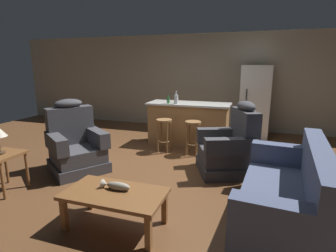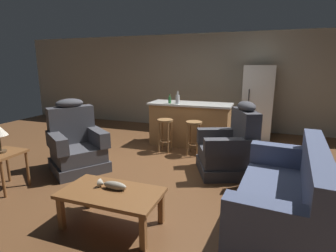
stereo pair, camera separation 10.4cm
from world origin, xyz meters
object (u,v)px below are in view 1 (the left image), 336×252
object	(u,v)px
refrigerator	(255,102)
bottle_wine_dark	(168,100)
recliner_near_lamp	(76,146)
bottle_tall_green	(176,99)
end_table	(3,160)
bottle_short_amber	(176,99)
recliner_near_island	(230,148)
bar_stool_left	(164,129)
kitchen_island	(188,124)
coffee_table	(115,197)
fish_figurine	(116,186)
couch	(288,198)
bar_stool_right	(193,132)

from	to	relation	value
refrigerator	bottle_wine_dark	distance (m)	2.27
recliner_near_lamp	bottle_tall_green	bearing A→B (deg)	90.21
end_table	bottle_short_amber	bearing A→B (deg)	60.80
recliner_near_island	bottle_wine_dark	size ratio (longest dim) A/B	5.99
recliner_near_lamp	bottle_wine_dark	distance (m)	2.18
recliner_near_island	bottle_short_amber	xyz separation A→B (m)	(-1.32, 1.26, 0.60)
bar_stool_left	bottle_tall_green	bearing A→B (deg)	70.73
end_table	kitchen_island	distance (m)	3.57
kitchen_island	bottle_short_amber	xyz separation A→B (m)	(-0.28, -0.04, 0.55)
coffee_table	fish_figurine	xyz separation A→B (m)	(-0.02, 0.06, 0.10)
bottle_wine_dark	end_table	bearing A→B (deg)	-118.53
couch	bottle_short_amber	world-z (taller)	bottle_short_amber
recliner_near_lamp	bottle_short_amber	distance (m)	2.38
bottle_tall_green	coffee_table	bearing A→B (deg)	-85.95
recliner_near_lamp	bottle_short_amber	world-z (taller)	recliner_near_lamp
recliner_near_island	bottle_tall_green	bearing A→B (deg)	-62.41
end_table	bottle_wine_dark	bearing A→B (deg)	61.47
coffee_table	bottle_wine_dark	distance (m)	3.17
fish_figurine	refrigerator	distance (m)	4.65
couch	bar_stool_left	size ratio (longest dim) A/B	2.90
bottle_short_amber	refrigerator	bearing A→B (deg)	37.07
coffee_table	bottle_wine_dark	size ratio (longest dim) A/B	5.50
refrigerator	recliner_near_lamp	bearing A→B (deg)	-131.48
kitchen_island	refrigerator	distance (m)	1.87
bottle_short_amber	bar_stool_left	bearing A→B (deg)	-98.08
end_table	bottle_tall_green	world-z (taller)	bottle_tall_green
couch	kitchen_island	world-z (taller)	kitchen_island
end_table	fish_figurine	bearing A→B (deg)	-6.41
bar_stool_left	refrigerator	distance (m)	2.55
coffee_table	recliner_near_island	bearing A→B (deg)	61.99
kitchen_island	refrigerator	bearing A→B (deg)	41.19
recliner_near_island	bottle_tall_green	world-z (taller)	bottle_tall_green
end_table	couch	bearing A→B (deg)	5.22
fish_figurine	recliner_near_island	world-z (taller)	recliner_near_island
fish_figurine	bottle_tall_green	distance (m)	3.05
coffee_table	bar_stool_left	distance (m)	2.67
fish_figurine	bar_stool_right	size ratio (longest dim) A/B	0.50
fish_figurine	bottle_tall_green	bearing A→B (deg)	93.79
couch	bottle_wine_dark	size ratio (longest dim) A/B	9.84
couch	refrigerator	world-z (taller)	refrigerator
end_table	refrigerator	size ratio (longest dim) A/B	0.32
kitchen_island	bottle_short_amber	distance (m)	0.62
coffee_table	bottle_short_amber	distance (m)	3.31
coffee_table	end_table	xyz separation A→B (m)	(-1.93, 0.27, 0.10)
bar_stool_right	bottle_tall_green	distance (m)	0.85
coffee_table	bar_stool_left	bearing A→B (deg)	97.60
couch	bottle_tall_green	bearing A→B (deg)	-45.12
refrigerator	bottle_tall_green	distance (m)	2.15
couch	recliner_near_island	world-z (taller)	recliner_near_island
coffee_table	bottle_tall_green	size ratio (longest dim) A/B	3.99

